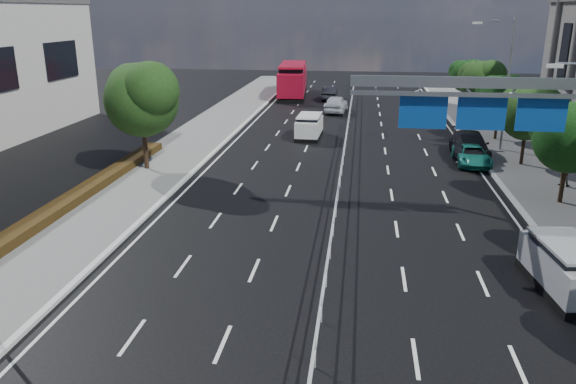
{
  "coord_description": "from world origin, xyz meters",
  "views": [
    {
      "loc": [
        0.98,
        -14.04,
        9.38
      ],
      "look_at": [
        -1.82,
        7.4,
        2.4
      ],
      "focal_mm": 35.0,
      "sensor_mm": 36.0,
      "label": 1
    }
  ],
  "objects_px": {
    "near_car_dark": "(330,93)",
    "white_minivan": "(309,126)",
    "overhead_gantry": "(501,107)",
    "near_car_silver": "(336,104)",
    "silver_minivan": "(566,268)",
    "parked_car_dark": "(470,145)",
    "parked_car_teal": "(472,155)",
    "pedestrian_b": "(564,171)",
    "red_bus": "(293,79)"
  },
  "relations": [
    {
      "from": "silver_minivan",
      "to": "pedestrian_b",
      "type": "height_order",
      "value": "silver_minivan"
    },
    {
      "from": "near_car_silver",
      "to": "parked_car_dark",
      "type": "height_order",
      "value": "parked_car_dark"
    },
    {
      "from": "near_car_silver",
      "to": "parked_car_dark",
      "type": "xyz_separation_m",
      "value": [
        9.73,
        -16.56,
        0.01
      ]
    },
    {
      "from": "near_car_dark",
      "to": "white_minivan",
      "type": "bearing_deg",
      "value": 88.5
    },
    {
      "from": "near_car_silver",
      "to": "silver_minivan",
      "type": "height_order",
      "value": "silver_minivan"
    },
    {
      "from": "red_bus",
      "to": "near_car_dark",
      "type": "distance_m",
      "value": 5.33
    },
    {
      "from": "red_bus",
      "to": "parked_car_teal",
      "type": "xyz_separation_m",
      "value": [
        15.1,
        -29.07,
        -1.3
      ]
    },
    {
      "from": "overhead_gantry",
      "to": "white_minivan",
      "type": "bearing_deg",
      "value": 117.42
    },
    {
      "from": "parked_car_teal",
      "to": "pedestrian_b",
      "type": "distance_m",
      "value": 6.09
    },
    {
      "from": "red_bus",
      "to": "parked_car_dark",
      "type": "distance_m",
      "value": 31.18
    },
    {
      "from": "pedestrian_b",
      "to": "overhead_gantry",
      "type": "bearing_deg",
      "value": 78.2
    },
    {
      "from": "silver_minivan",
      "to": "overhead_gantry",
      "type": "bearing_deg",
      "value": 99.98
    },
    {
      "from": "white_minivan",
      "to": "overhead_gantry",
      "type": "bearing_deg",
      "value": -60.62
    },
    {
      "from": "red_bus",
      "to": "silver_minivan",
      "type": "bearing_deg",
      "value": -75.87
    },
    {
      "from": "near_car_dark",
      "to": "near_car_silver",
      "type": "bearing_deg",
      "value": 97.36
    },
    {
      "from": "parked_car_teal",
      "to": "overhead_gantry",
      "type": "bearing_deg",
      "value": -96.84
    },
    {
      "from": "overhead_gantry",
      "to": "parked_car_teal",
      "type": "relative_size",
      "value": 2.34
    },
    {
      "from": "near_car_silver",
      "to": "pedestrian_b",
      "type": "xyz_separation_m",
      "value": [
        13.71,
        -22.93,
        0.12
      ]
    },
    {
      "from": "red_bus",
      "to": "silver_minivan",
      "type": "height_order",
      "value": "red_bus"
    },
    {
      "from": "overhead_gantry",
      "to": "silver_minivan",
      "type": "xyz_separation_m",
      "value": [
        1.56,
        -5.2,
        -4.74
      ]
    },
    {
      "from": "white_minivan",
      "to": "near_car_dark",
      "type": "xyz_separation_m",
      "value": [
        0.45,
        19.71,
        -0.13
      ]
    },
    {
      "from": "parked_car_teal",
      "to": "parked_car_dark",
      "type": "xyz_separation_m",
      "value": [
        0.16,
        1.9,
        0.22
      ]
    },
    {
      "from": "red_bus",
      "to": "pedestrian_b",
      "type": "relative_size",
      "value": 7.79
    },
    {
      "from": "overhead_gantry",
      "to": "silver_minivan",
      "type": "bearing_deg",
      "value": -73.31
    },
    {
      "from": "white_minivan",
      "to": "parked_car_teal",
      "type": "bearing_deg",
      "value": -29.2
    },
    {
      "from": "near_car_dark",
      "to": "overhead_gantry",
      "type": "bearing_deg",
      "value": 103.33
    },
    {
      "from": "overhead_gantry",
      "to": "near_car_silver",
      "type": "height_order",
      "value": "overhead_gantry"
    },
    {
      "from": "parked_car_teal",
      "to": "pedestrian_b",
      "type": "xyz_separation_m",
      "value": [
        4.13,
        -4.47,
        0.33
      ]
    },
    {
      "from": "near_car_silver",
      "to": "parked_car_teal",
      "type": "relative_size",
      "value": 1.1
    },
    {
      "from": "white_minivan",
      "to": "pedestrian_b",
      "type": "relative_size",
      "value": 2.61
    },
    {
      "from": "parked_car_teal",
      "to": "pedestrian_b",
      "type": "relative_size",
      "value": 2.74
    },
    {
      "from": "near_car_silver",
      "to": "near_car_dark",
      "type": "relative_size",
      "value": 1.07
    },
    {
      "from": "parked_car_teal",
      "to": "parked_car_dark",
      "type": "distance_m",
      "value": 1.92
    },
    {
      "from": "near_car_silver",
      "to": "near_car_dark",
      "type": "xyz_separation_m",
      "value": [
        -1.05,
        7.95,
        -0.08
      ]
    },
    {
      "from": "overhead_gantry",
      "to": "pedestrian_b",
      "type": "xyz_separation_m",
      "value": [
        5.54,
        7.48,
        -4.67
      ]
    },
    {
      "from": "overhead_gantry",
      "to": "parked_car_dark",
      "type": "bearing_deg",
      "value": 83.57
    },
    {
      "from": "near_car_silver",
      "to": "parked_car_teal",
      "type": "distance_m",
      "value": 20.8
    },
    {
      "from": "white_minivan",
      "to": "pedestrian_b",
      "type": "distance_m",
      "value": 18.87
    },
    {
      "from": "near_car_dark",
      "to": "parked_car_teal",
      "type": "xyz_separation_m",
      "value": [
        10.63,
        -26.41,
        -0.13
      ]
    },
    {
      "from": "red_bus",
      "to": "parked_car_dark",
      "type": "height_order",
      "value": "red_bus"
    },
    {
      "from": "white_minivan",
      "to": "near_car_dark",
      "type": "relative_size",
      "value": 0.93
    },
    {
      "from": "pedestrian_b",
      "to": "near_car_silver",
      "type": "bearing_deg",
      "value": -34.43
    },
    {
      "from": "white_minivan",
      "to": "red_bus",
      "type": "height_order",
      "value": "red_bus"
    },
    {
      "from": "overhead_gantry",
      "to": "near_car_silver",
      "type": "bearing_deg",
      "value": 105.04
    },
    {
      "from": "near_car_dark",
      "to": "pedestrian_b",
      "type": "relative_size",
      "value": 2.82
    },
    {
      "from": "parked_car_teal",
      "to": "parked_car_dark",
      "type": "height_order",
      "value": "parked_car_dark"
    },
    {
      "from": "near_car_silver",
      "to": "white_minivan",
      "type": "bearing_deg",
      "value": 87.49
    },
    {
      "from": "silver_minivan",
      "to": "pedestrian_b",
      "type": "bearing_deg",
      "value": 65.89
    },
    {
      "from": "silver_minivan",
      "to": "parked_car_dark",
      "type": "bearing_deg",
      "value": 83.29
    },
    {
      "from": "near_car_silver",
      "to": "silver_minivan",
      "type": "xyz_separation_m",
      "value": [
        9.73,
        -35.61,
        0.05
      ]
    }
  ]
}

